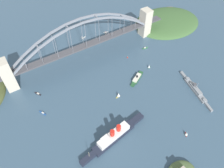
{
  "coord_description": "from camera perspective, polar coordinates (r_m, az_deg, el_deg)",
  "views": [
    {
      "loc": [
        112.35,
        254.05,
        239.78
      ],
      "look_at": [
        0.0,
        79.54,
        8.0
      ],
      "focal_mm": 34.44,
      "sensor_mm": 36.0,
      "label": 1
    }
  ],
  "objects": [
    {
      "name": "small_boat_4",
      "position": [
        303.44,
        1.73,
        -2.89
      ],
      "size": [
        7.82,
        5.14,
        8.28
      ],
      "color": "gold",
      "rests_on": "ground"
    },
    {
      "name": "seaplane_taxiing_near_bridge",
      "position": [
        417.35,
        -1.62,
        13.4
      ],
      "size": [
        9.18,
        8.48,
        4.77
      ],
      "color": "#B7B7B2",
      "rests_on": "ground"
    },
    {
      "name": "ground_plane",
      "position": [
        366.96,
        -6.79,
        6.96
      ],
      "size": [
        1400.0,
        1400.0,
        0.0
      ],
      "primitive_type": "plane",
      "color": "#385166"
    },
    {
      "name": "seaplane_second_in_formation",
      "position": [
        408.0,
        -7.58,
        12.02
      ],
      "size": [
        10.8,
        8.53,
        4.54
      ],
      "color": "#B7B7B2",
      "rests_on": "ground"
    },
    {
      "name": "small_boat_6",
      "position": [
        348.89,
        9.83,
        4.62
      ],
      "size": [
        6.1,
        4.03,
        7.02
      ],
      "color": "#2D6B3D",
      "rests_on": "ground"
    },
    {
      "name": "harbor_ferry_steamer",
      "position": [
        329.04,
        6.63,
        1.54
      ],
      "size": [
        32.92,
        21.14,
        7.58
      ],
      "color": "#23512D",
      "rests_on": "ground"
    },
    {
      "name": "naval_cruiser",
      "position": [
        333.98,
        21.23,
        -1.34
      ],
      "size": [
        22.58,
        77.02,
        16.35
      ],
      "color": "gray",
      "rests_on": "ground"
    },
    {
      "name": "small_boat_2",
      "position": [
        284.97,
        19.17,
        -12.39
      ],
      "size": [
        5.0,
        5.94,
        6.63
      ],
      "color": "#B2231E",
      "rests_on": "ground"
    },
    {
      "name": "harbor_arch_bridge",
      "position": [
        349.55,
        -7.19,
        10.37
      ],
      "size": [
        308.64,
        17.59,
        72.37
      ],
      "color": "beige",
      "rests_on": "ground"
    },
    {
      "name": "headland_west_shore",
      "position": [
        466.37,
        14.4,
        15.7
      ],
      "size": [
        137.43,
        108.91,
        20.67
      ],
      "color": "#3D6033",
      "rests_on": "ground"
    },
    {
      "name": "small_boat_3",
      "position": [
        387.1,
        8.78,
        9.42
      ],
      "size": [
        10.97,
        3.61,
        2.48
      ],
      "color": "#2D6B3D",
      "rests_on": "ground"
    },
    {
      "name": "small_boat_7",
      "position": [
        326.71,
        -19.07,
        -2.44
      ],
      "size": [
        7.08,
        11.09,
        1.98
      ],
      "color": "black",
      "rests_on": "ground"
    },
    {
      "name": "ocean_liner",
      "position": [
        265.1,
        0.52,
        -13.71
      ],
      "size": [
        97.98,
        21.8,
        21.41
      ],
      "color": "#1E2333",
      "rests_on": "ground"
    },
    {
      "name": "channel_marker_buoy",
      "position": [
        364.64,
        4.14,
        7.13
      ],
      "size": [
        2.2,
        2.2,
        2.75
      ],
      "color": "red",
      "rests_on": "ground"
    },
    {
      "name": "small_boat_1",
      "position": [
        303.25,
        -17.94,
        -7.32
      ],
      "size": [
        5.97,
        11.0,
        2.21
      ],
      "color": "#234C8C",
      "rests_on": "ground"
    }
  ]
}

